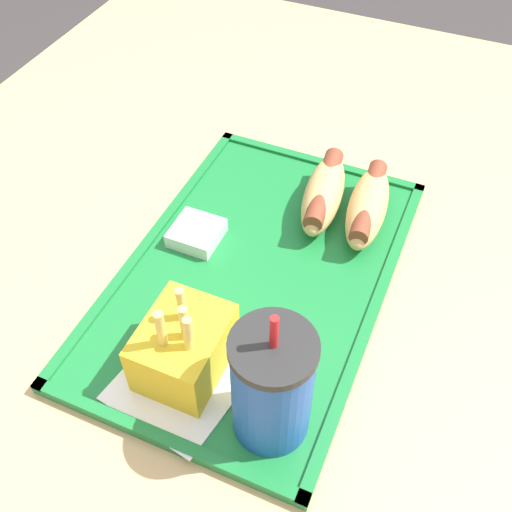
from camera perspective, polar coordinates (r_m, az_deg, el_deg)
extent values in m
cube|color=tan|center=(0.98, 1.26, -17.53)|extent=(1.37, 1.14, 0.72)
cube|color=#197233|center=(0.69, 0.00, -1.95)|extent=(0.44, 0.29, 0.01)
cube|color=#197233|center=(0.73, -9.99, 1.74)|extent=(0.44, 0.01, 0.00)
cube|color=#197233|center=(0.66, 11.10, -5.18)|extent=(0.44, 0.01, 0.00)
cube|color=#197233|center=(0.83, 6.03, 8.97)|extent=(0.01, 0.29, 0.00)
cube|color=#197233|center=(0.58, -8.89, -16.67)|extent=(0.01, 0.29, 0.00)
cube|color=white|center=(0.61, -6.75, -11.29)|extent=(0.15, 0.13, 0.00)
cylinder|color=#194CA5|center=(0.53, 1.52, -12.56)|extent=(0.07, 0.07, 0.12)
cylinder|color=#262626|center=(0.47, 1.68, -8.73)|extent=(0.07, 0.07, 0.01)
cylinder|color=red|center=(0.45, 1.74, -7.25)|extent=(0.01, 0.01, 0.03)
ellipsoid|color=tan|center=(0.73, 10.58, 4.63)|extent=(0.15, 0.06, 0.05)
cylinder|color=brown|center=(0.73, 10.70, 5.24)|extent=(0.13, 0.04, 0.02)
ellipsoid|color=tan|center=(0.74, 6.15, 5.95)|extent=(0.15, 0.06, 0.05)
cylinder|color=brown|center=(0.74, 6.22, 6.56)|extent=(0.13, 0.04, 0.02)
cube|color=gold|center=(0.59, -6.86, -8.74)|extent=(0.09, 0.08, 0.07)
cylinder|color=#EACC60|center=(0.57, -6.85, -5.70)|extent=(0.01, 0.01, 0.08)
cylinder|color=#EACC60|center=(0.55, -6.38, -8.43)|extent=(0.01, 0.01, 0.07)
cylinder|color=#EACC60|center=(0.55, -8.86, -7.91)|extent=(0.02, 0.02, 0.08)
cylinder|color=#EACC60|center=(0.55, -6.66, -7.32)|extent=(0.01, 0.02, 0.07)
cube|color=silver|center=(0.72, -5.69, 2.20)|extent=(0.06, 0.06, 0.02)
cube|color=white|center=(0.71, -5.74, 2.68)|extent=(0.05, 0.05, 0.00)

